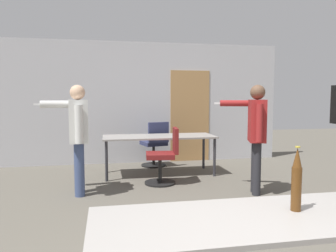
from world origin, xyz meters
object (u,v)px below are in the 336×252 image
at_px(office_chair_near_pushed, 155,145).
at_px(office_chair_side_rolled, 165,157).
at_px(person_left_plaid, 77,130).
at_px(beer_bottle, 297,180).
at_px(person_near_casual, 256,128).

xyz_separation_m(office_chair_near_pushed, office_chair_side_rolled, (-0.05, -1.39, -0.00)).
relative_size(person_left_plaid, office_chair_near_pushed, 1.72).
bearing_deg(office_chair_side_rolled, person_left_plaid, 111.36).
relative_size(office_chair_near_pushed, beer_bottle, 2.31).
height_order(office_chair_near_pushed, office_chair_side_rolled, office_chair_near_pushed).
height_order(person_near_casual, beer_bottle, person_near_casual).
relative_size(person_left_plaid, office_chair_side_rolled, 1.73).
relative_size(person_near_casual, beer_bottle, 3.98).
distance_m(office_chair_side_rolled, beer_bottle, 3.53).
height_order(person_left_plaid, office_chair_side_rolled, person_left_plaid).
bearing_deg(person_near_casual, office_chair_side_rolled, 74.75).
bearing_deg(office_chair_near_pushed, person_left_plaid, -143.81).
xyz_separation_m(office_chair_side_rolled, beer_bottle, (0.20, -3.49, 0.48)).
distance_m(person_near_casual, office_chair_near_pushed, 2.56).
bearing_deg(person_near_casual, beer_bottle, 177.42).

